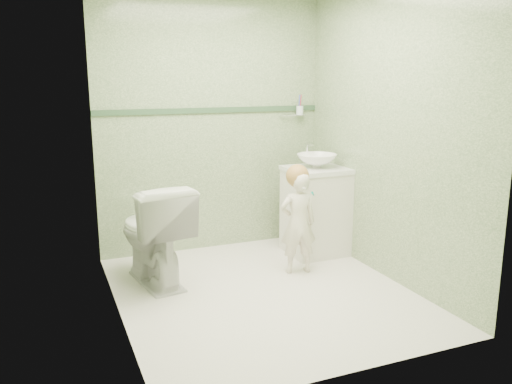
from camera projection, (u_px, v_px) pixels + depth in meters
name	position (u px, v px, depth m)	size (l,w,h in m)	color
ground	(263.00, 292.00, 4.14)	(2.50, 2.50, 0.00)	silver
room_shell	(264.00, 141.00, 3.88)	(2.50, 2.54, 2.40)	gray
trim_stripe	(212.00, 110.00, 4.97)	(2.20, 0.02, 0.05)	#335236
vanity	(315.00, 212.00, 5.00)	(0.52, 0.50, 0.80)	white
counter	(317.00, 170.00, 4.91)	(0.54, 0.52, 0.04)	white
basin	(317.00, 161.00, 4.89)	(0.37, 0.37, 0.13)	white
faucet	(308.00, 150.00, 5.04)	(0.03, 0.13, 0.18)	silver
cup_holder	(299.00, 110.00, 5.26)	(0.26, 0.07, 0.21)	silver
toilet	(153.00, 233.00, 4.27)	(0.47, 0.82, 0.84)	white
toddler	(298.00, 223.00, 4.49)	(0.32, 0.21, 0.88)	white
hair_cap	(297.00, 176.00, 4.42)	(0.20, 0.20, 0.20)	#A8773C
teal_toothbrush	(312.00, 193.00, 4.32)	(0.11, 0.14, 0.08)	#019586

